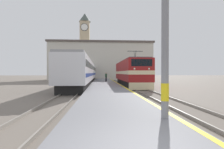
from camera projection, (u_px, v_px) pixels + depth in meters
ground_plane at (104, 83)px, 33.17m from camera, size 200.00×200.00×0.00m
platform at (105, 84)px, 28.18m from camera, size 4.09×140.00×0.40m
rail_track_near at (128, 85)px, 28.44m from camera, size 2.83×140.00×0.16m
rail_track_far at (83, 85)px, 27.95m from camera, size 2.83×140.00×0.16m
locomotive_train at (130, 73)px, 26.05m from camera, size 2.92×14.63×4.76m
passenger_train at (86, 72)px, 33.76m from camera, size 2.92×39.63×3.83m
person_on_platform at (106, 77)px, 30.79m from camera, size 0.34×0.34×1.62m
clock_tower at (85, 44)px, 59.00m from camera, size 3.94×3.94×22.02m
station_building at (101, 61)px, 49.89m from camera, size 28.52×9.01×10.51m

